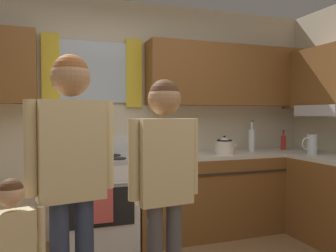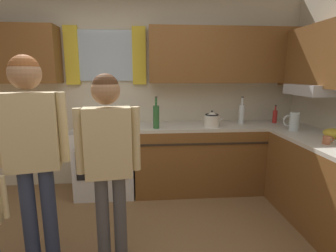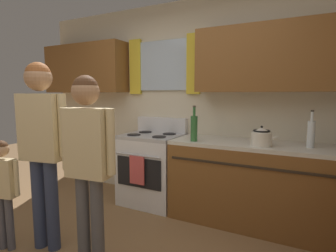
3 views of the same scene
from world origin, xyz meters
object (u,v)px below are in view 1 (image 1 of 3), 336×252
(stove_oven, at_px, (97,201))
(bottle_wine_green, at_px, (165,143))
(stovetop_kettle, at_px, (225,146))
(adult_in_plaid, at_px, (164,170))
(small_child, at_px, (12,252))
(adult_holding_child, at_px, (71,161))
(bottle_sauce_red, at_px, (283,142))
(bottle_tall_clear, at_px, (252,140))
(water_pitcher, at_px, (311,144))

(stove_oven, distance_m, bottle_wine_green, 0.90)
(stovetop_kettle, relative_size, adult_in_plaid, 0.18)
(bottle_wine_green, relative_size, small_child, 0.39)
(adult_holding_child, distance_m, adult_in_plaid, 0.58)
(adult_holding_child, bearing_deg, bottle_sauce_red, 28.34)
(bottle_wine_green, bearing_deg, adult_holding_child, -130.00)
(bottle_tall_clear, distance_m, adult_holding_child, 2.52)
(bottle_tall_clear, bearing_deg, adult_in_plaid, -138.25)
(stove_oven, distance_m, bottle_tall_clear, 1.89)
(bottle_sauce_red, distance_m, adult_holding_child, 2.97)
(stove_oven, distance_m, stovetop_kettle, 1.47)
(adult_holding_child, height_order, adult_in_plaid, adult_holding_child)
(adult_holding_child, height_order, small_child, adult_holding_child)
(stovetop_kettle, distance_m, small_child, 2.47)
(stove_oven, relative_size, adult_holding_child, 0.65)
(water_pitcher, bearing_deg, bottle_tall_clear, 135.72)
(stovetop_kettle, bearing_deg, bottle_tall_clear, 17.77)
(stovetop_kettle, relative_size, small_child, 0.27)
(adult_in_plaid, bearing_deg, water_pitcher, 24.87)
(bottle_wine_green, relative_size, stovetop_kettle, 1.44)
(stove_oven, bearing_deg, adult_in_plaid, -79.95)
(adult_in_plaid, bearing_deg, stove_oven, 100.05)
(bottle_sauce_red, xyz_separation_m, small_child, (-2.92, -1.60, -0.36))
(bottle_sauce_red, distance_m, stovetop_kettle, 0.95)
(bottle_tall_clear, xyz_separation_m, adult_in_plaid, (-1.55, -1.39, -0.06))
(bottle_wine_green, bearing_deg, small_child, -133.65)
(bottle_sauce_red, relative_size, bottle_wine_green, 0.62)
(bottle_tall_clear, xyz_separation_m, stovetop_kettle, (-0.44, -0.14, -0.05))
(water_pitcher, relative_size, small_child, 0.22)
(stove_oven, xyz_separation_m, adult_holding_child, (-0.32, -1.36, 0.60))
(stove_oven, xyz_separation_m, stovetop_kettle, (1.36, -0.15, 0.53))
(bottle_tall_clear, bearing_deg, stovetop_kettle, -162.23)
(adult_holding_child, bearing_deg, adult_in_plaid, -3.11)
(stove_oven, relative_size, bottle_sauce_red, 4.48)
(stove_oven, distance_m, adult_in_plaid, 1.51)
(bottle_wine_green, distance_m, stovetop_kettle, 0.71)
(bottle_wine_green, distance_m, small_child, 1.92)
(stove_oven, xyz_separation_m, small_child, (-0.64, -1.55, 0.17))
(bottle_sauce_red, distance_m, bottle_wine_green, 1.65)
(bottle_tall_clear, bearing_deg, water_pitcher, -44.28)
(adult_in_plaid, height_order, small_child, adult_in_plaid)
(stove_oven, height_order, adult_in_plaid, adult_in_plaid)
(bottle_wine_green, relative_size, adult_in_plaid, 0.25)
(water_pitcher, bearing_deg, adult_holding_child, -160.74)
(bottle_sauce_red, xyz_separation_m, adult_in_plaid, (-2.04, -1.44, -0.01))
(adult_holding_child, relative_size, small_child, 1.67)
(stovetop_kettle, xyz_separation_m, adult_holding_child, (-1.69, -1.22, 0.07))
(stove_oven, height_order, bottle_wine_green, bottle_wine_green)
(stove_oven, relative_size, bottle_wine_green, 2.79)
(stove_oven, height_order, small_child, stove_oven)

